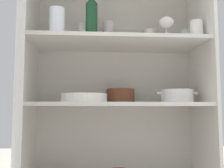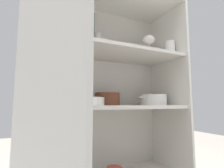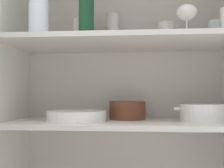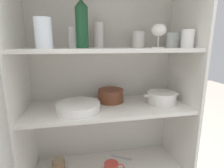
{
  "view_description": "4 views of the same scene",
  "coord_description": "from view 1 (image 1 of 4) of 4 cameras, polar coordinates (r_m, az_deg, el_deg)",
  "views": [
    {
      "loc": [
        -0.13,
        -1.26,
        0.75
      ],
      "look_at": [
        -0.03,
        0.23,
        0.9
      ],
      "focal_mm": 42.0,
      "sensor_mm": 36.0,
      "label": 1
    },
    {
      "loc": [
        -0.44,
        -0.8,
        0.8
      ],
      "look_at": [
        0.02,
        0.18,
        0.92
      ],
      "focal_mm": 28.0,
      "sensor_mm": 36.0,
      "label": 2
    },
    {
      "loc": [
        0.05,
        -0.93,
        0.89
      ],
      "look_at": [
        -0.04,
        0.2,
        0.95
      ],
      "focal_mm": 42.0,
      "sensor_mm": 36.0,
      "label": 3
    },
    {
      "loc": [
        -0.17,
        -0.8,
        1.16
      ],
      "look_at": [
        0.02,
        0.2,
        0.92
      ],
      "focal_mm": 28.0,
      "sensor_mm": 36.0,
      "label": 4
    }
  ],
  "objects": [
    {
      "name": "cupboard_back_panel",
      "position": [
        1.64,
        0.53,
        -5.81
      ],
      "size": [
        0.98,
        0.02,
        1.49
      ],
      "primitive_type": "cube",
      "color": "silver",
      "rests_on": "ground_plane"
    },
    {
      "name": "cupboard_side_left",
      "position": [
        1.48,
        -17.92,
        -5.58
      ],
      "size": [
        0.02,
        0.4,
        1.49
      ],
      "primitive_type": "cube",
      "color": "white",
      "rests_on": "ground_plane"
    },
    {
      "name": "cupboard_side_right",
      "position": [
        1.56,
        19.15,
        -5.52
      ],
      "size": [
        0.02,
        0.4,
        1.49
      ],
      "primitive_type": "cube",
      "color": "white",
      "rests_on": "ground_plane"
    },
    {
      "name": "shelf_board_middle",
      "position": [
        1.45,
        1.13,
        -4.48
      ],
      "size": [
        0.95,
        0.36,
        0.02
      ],
      "primitive_type": "cube",
      "color": "silver"
    },
    {
      "name": "shelf_board_upper",
      "position": [
        1.49,
        1.11,
        8.84
      ],
      "size": [
        0.95,
        0.36,
        0.02
      ],
      "primitive_type": "cube",
      "color": "silver"
    },
    {
      "name": "cupboard_door",
      "position": [
        1.04,
        -20.07,
        -5.65
      ],
      "size": [
        0.17,
        0.47,
        1.49
      ],
      "color": "silver",
      "rests_on": "ground_plane"
    },
    {
      "name": "tumbler_glass_0",
      "position": [
        1.65,
        15.84,
        9.63
      ],
      "size": [
        0.07,
        0.07,
        0.09
      ],
      "color": "white",
      "rests_on": "shelf_board_upper"
    },
    {
      "name": "tumbler_glass_1",
      "position": [
        1.62,
        8.19,
        9.9
      ],
      "size": [
        0.08,
        0.08,
        0.1
      ],
      "color": "silver",
      "rests_on": "shelf_board_upper"
    },
    {
      "name": "tumbler_glass_2",
      "position": [
        1.41,
        -11.88,
        13.16
      ],
      "size": [
        0.08,
        0.08,
        0.14
      ],
      "color": "white",
      "rests_on": "shelf_board_upper"
    },
    {
      "name": "tumbler_glass_3",
      "position": [
        1.6,
        -0.82,
        10.88
      ],
      "size": [
        0.06,
        0.06,
        0.15
      ],
      "color": "silver",
      "rests_on": "shelf_board_upper"
    },
    {
      "name": "tumbler_glass_4",
      "position": [
        1.52,
        17.89,
        11.16
      ],
      "size": [
        0.07,
        0.07,
        0.1
      ],
      "color": "white",
      "rests_on": "shelf_board_upper"
    },
    {
      "name": "tumbler_glass_5",
      "position": [
        1.55,
        -5.99,
        10.79
      ],
      "size": [
        0.07,
        0.07,
        0.11
      ],
      "color": "silver",
      "rests_on": "shelf_board_upper"
    },
    {
      "name": "wine_glass_0",
      "position": [
        1.51,
        11.74,
        12.74
      ],
      "size": [
        0.08,
        0.08,
        0.13
      ],
      "color": "silver",
      "rests_on": "shelf_board_upper"
    },
    {
      "name": "wine_bottle",
      "position": [
        1.49,
        -4.47,
        14.18
      ],
      "size": [
        0.07,
        0.07,
        0.28
      ],
      "color": "#194728",
      "rests_on": "shelf_board_upper"
    },
    {
      "name": "plate_stack_white",
      "position": [
        1.4,
        -6.1,
        -3.09
      ],
      "size": [
        0.25,
        0.25,
        0.04
      ],
      "color": "white",
      "rests_on": "shelf_board_middle"
    },
    {
      "name": "mixing_bowl_large",
      "position": [
        1.53,
        1.86,
        -2.5
      ],
      "size": [
        0.16,
        0.16,
        0.08
      ],
      "color": "brown",
      "rests_on": "shelf_board_middle"
    },
    {
      "name": "casserole_dish",
      "position": [
        1.5,
        13.99,
        -2.6
      ],
      "size": [
        0.23,
        0.18,
        0.07
      ],
      "color": "white",
      "rests_on": "shelf_board_middle"
    }
  ]
}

